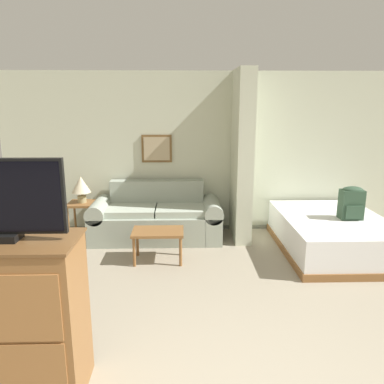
{
  "coord_description": "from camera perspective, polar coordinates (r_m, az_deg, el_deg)",
  "views": [
    {
      "loc": [
        -0.47,
        -1.89,
        2.1
      ],
      "look_at": [
        -0.35,
        2.52,
        1.05
      ],
      "focal_mm": 35.0,
      "sensor_mm": 36.0,
      "label": 1
    }
  ],
  "objects": [
    {
      "name": "table_lamp",
      "position": [
        6.09,
        -16.55,
        0.92
      ],
      "size": [
        0.29,
        0.29,
        0.42
      ],
      "color": "tan",
      "rests_on": "side_table"
    },
    {
      "name": "side_table",
      "position": [
        6.17,
        -16.32,
        -2.46
      ],
      "size": [
        0.43,
        0.43,
        0.58
      ],
      "color": "brown",
      "rests_on": "ground_plane"
    },
    {
      "name": "couch",
      "position": [
        5.96,
        -5.43,
        -4.0
      ],
      "size": [
        2.05,
        0.84,
        0.88
      ],
      "color": "#99A393",
      "rests_on": "ground_plane"
    },
    {
      "name": "wall_partition_pillar",
      "position": [
        5.82,
        7.59,
        5.35
      ],
      "size": [
        0.24,
        0.83,
        2.6
      ],
      "color": "beige",
      "rests_on": "ground_plane"
    },
    {
      "name": "backpack",
      "position": [
        5.68,
        23.13,
        -1.45
      ],
      "size": [
        0.31,
        0.22,
        0.47
      ],
      "color": "#2D4733",
      "rests_on": "bed"
    },
    {
      "name": "wall_back",
      "position": [
        6.23,
        2.78,
        5.92
      ],
      "size": [
        6.77,
        0.16,
        2.6
      ],
      "color": "beige",
      "rests_on": "ground_plane"
    },
    {
      "name": "bed",
      "position": [
        5.82,
        20.5,
        -5.93
      ],
      "size": [
        1.45,
        1.96,
        0.51
      ],
      "color": "brown",
      "rests_on": "ground_plane"
    },
    {
      "name": "coffee_table",
      "position": [
        5.1,
        -5.21,
        -6.48
      ],
      "size": [
        0.69,
        0.44,
        0.43
      ],
      "color": "brown",
      "rests_on": "ground_plane"
    },
    {
      "name": "tv_dresser",
      "position": [
        3.11,
        -25.77,
        -17.02
      ],
      "size": [
        1.02,
        0.52,
        1.19
      ],
      "color": "brown",
      "rests_on": "ground_plane"
    }
  ]
}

